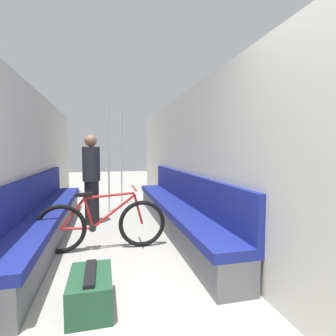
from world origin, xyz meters
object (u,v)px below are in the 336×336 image
Objects in this scene: grab_pole_near at (121,159)px; passenger_standing at (91,178)px; bench_seat_row_right at (176,211)px; bicycle at (103,225)px; luggage_bag at (91,291)px; grab_pole_far at (109,160)px; bench_seat_row_left at (46,218)px.

grab_pole_near is 1.44× the size of passenger_standing.
bench_seat_row_right reaches higher than bicycle.
grab_pole_near reaches higher than bench_seat_row_right.
luggage_bag is at bearing -53.67° from passenger_standing.
grab_pole_far reaches higher than bicycle.
grab_pole_far reaches higher than bench_seat_row_right.
grab_pole_near is 4.09× the size of luggage_bag.
passenger_standing is (-0.62, -1.52, -0.29)m from grab_pole_near.
passenger_standing is at bearing -108.77° from grab_pole_far.
grab_pole_near reaches higher than luggage_bag.
bench_seat_row_left is 1.04m from bicycle.
luggage_bag is at bearing -97.25° from grab_pole_near.
grab_pole_near is (0.43, 2.81, 0.77)m from bicycle.
passenger_standing is 2.67m from luggage_bag.
grab_pole_near is 1.66m from passenger_standing.
passenger_standing is at bearing 80.56° from bicycle.
grab_pole_far is 1.01m from passenger_standing.
bench_seat_row_right is 2.32m from luggage_bag.
bench_seat_row_left is 2.62m from grab_pole_near.
grab_pole_far is (-0.31, -0.60, 0.00)m from grab_pole_near.
grab_pole_near is 4.24m from luggage_bag.
passenger_standing is 2.84× the size of luggage_bag.
passenger_standing is (-0.31, -0.92, -0.29)m from grab_pole_far.
passenger_standing is (0.62, 0.64, 0.51)m from bench_seat_row_left.
bicycle is (-1.17, -0.65, 0.04)m from bench_seat_row_right.
bench_seat_row_left is at bearing 110.38° from luggage_bag.
grab_pole_near and grab_pole_far have the same top height.
bench_seat_row_left is at bearing -119.91° from grab_pole_near.
passenger_standing is at bearing 154.79° from bench_seat_row_right.
bench_seat_row_left is 1.90× the size of grab_pole_far.
bicycle is 2.34m from grab_pole_far.
bicycle is (0.81, -0.65, 0.04)m from bench_seat_row_left.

